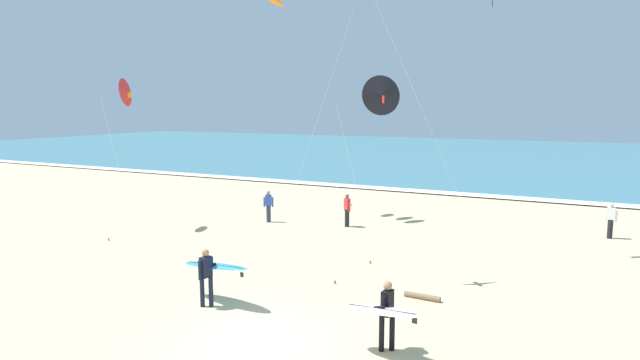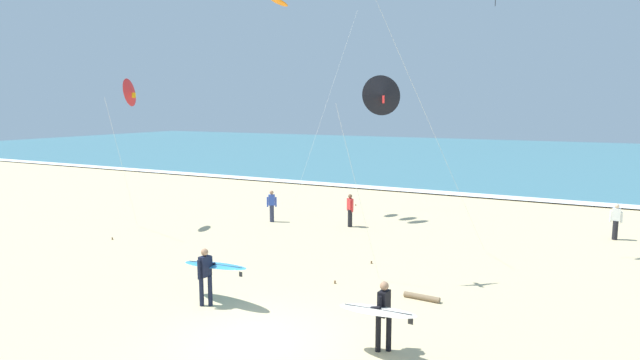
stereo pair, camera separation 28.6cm
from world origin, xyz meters
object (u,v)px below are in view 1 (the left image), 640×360
at_px(surfer_lead, 211,269).
at_px(bystander_blue_top, 268,206).
at_px(kite_delta_charcoal_near, 381,96).
at_px(bystander_white_top, 611,220).
at_px(kite_delta_scarlet_mid, 126,93).
at_px(surfer_trailing, 384,311).
at_px(driftwood_log, 422,296).
at_px(bystander_red_top, 347,210).

relative_size(surfer_lead, bystander_blue_top, 1.62).
xyz_separation_m(kite_delta_charcoal_near, bystander_blue_top, (-7.99, 6.00, -5.26)).
bearing_deg(bystander_white_top, kite_delta_scarlet_mid, -159.48).
xyz_separation_m(kite_delta_charcoal_near, kite_delta_scarlet_mid, (-13.21, 2.14, 0.29)).
bearing_deg(bystander_white_top, kite_delta_charcoal_near, -126.27).
bearing_deg(surfer_trailing, bystander_white_top, 70.29).
bearing_deg(bystander_blue_top, driftwood_log, -35.93).
relative_size(kite_delta_charcoal_near, bystander_white_top, 4.23).
xyz_separation_m(surfer_trailing, bystander_white_top, (5.26, 14.68, -0.23)).
relative_size(surfer_trailing, bystander_blue_top, 1.24).
relative_size(kite_delta_scarlet_mid, bystander_blue_top, 4.43).
bearing_deg(kite_delta_scarlet_mid, surfer_lead, -33.51).
height_order(kite_delta_charcoal_near, bystander_white_top, kite_delta_charcoal_near).
distance_m(bystander_white_top, bystander_blue_top, 15.62).
relative_size(surfer_trailing, kite_delta_charcoal_near, 0.29).
relative_size(bystander_white_top, driftwood_log, 1.45).
xyz_separation_m(surfer_trailing, kite_delta_charcoal_near, (-1.91, 4.92, 5.02)).
xyz_separation_m(bystander_white_top, bystander_red_top, (-11.23, -2.99, 0.00)).
xyz_separation_m(surfer_trailing, bystander_blue_top, (-9.90, 10.91, -0.23)).
relative_size(surfer_lead, surfer_trailing, 1.31).
height_order(surfer_lead, surfer_trailing, same).
height_order(bystander_white_top, driftwood_log, bystander_white_top).
bearing_deg(driftwood_log, bystander_blue_top, 144.07).
height_order(surfer_trailing, kite_delta_charcoal_near, kite_delta_charcoal_near).
distance_m(kite_delta_charcoal_near, bystander_white_top, 13.20).
distance_m(surfer_lead, bystander_red_top, 10.99).
distance_m(kite_delta_charcoal_near, driftwood_log, 6.34).
height_order(kite_delta_scarlet_mid, bystander_red_top, kite_delta_scarlet_mid).
relative_size(surfer_trailing, kite_delta_scarlet_mid, 0.28).
bearing_deg(surfer_trailing, kite_delta_charcoal_near, 111.18).
bearing_deg(surfer_lead, bystander_red_top, 92.25).
distance_m(surfer_trailing, bystander_white_top, 15.60).
distance_m(surfer_trailing, bystander_red_top, 13.13).
xyz_separation_m(surfer_trailing, driftwood_log, (-0.13, 3.83, -0.96)).
distance_m(surfer_trailing, bystander_blue_top, 14.74).
xyz_separation_m(surfer_lead, bystander_white_top, (10.79, 13.97, -0.24)).
relative_size(surfer_trailing, driftwood_log, 1.79).
height_order(surfer_lead, bystander_white_top, surfer_lead).
bearing_deg(bystander_white_top, bystander_blue_top, -166.04).
xyz_separation_m(surfer_lead, kite_delta_scarlet_mid, (-9.58, 6.34, 5.31)).
distance_m(surfer_lead, surfer_trailing, 5.58).
height_order(bystander_white_top, bystander_blue_top, same).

